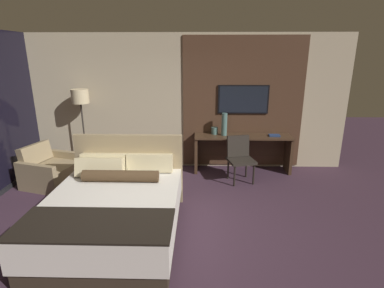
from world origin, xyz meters
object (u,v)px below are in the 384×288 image
Objects in this scene: vase_short at (215,131)px; book at (274,135)px; vase_tall at (224,124)px; bed at (115,210)px; floor_lamp at (81,103)px; desk at (242,146)px; tv at (243,99)px; desk_chair at (240,155)px; armchair_by_window at (51,171)px.

book is at bearing -6.50° from vase_short.
vase_short is 0.64× the size of book.
book is (1.03, -0.04, -0.22)m from vase_tall.
bed is 4.59× the size of vase_tall.
floor_lamp is (-1.24, 2.33, 1.09)m from bed.
vase_short is at bearing 172.73° from desk.
book is at bearing -21.98° from tv.
tv is 1.20m from desk_chair.
bed is 2.42× the size of desk_chair.
armchair_by_window is (-3.71, -0.80, -0.28)m from desk.
vase_short is (-0.58, -0.12, -0.64)m from tv.
vase_tall is 0.27m from vase_short.
desk is 0.67m from vase_short.
vase_short is at bearing 2.96° from floor_lamp.
tv is at bearing 66.83° from desk_chair.
vase_short reaches higher than desk_chair.
floor_lamp is (-3.29, -0.26, -0.05)m from tv.
tv is 0.97× the size of armchair_by_window.
vase_tall reaches higher than vase_short.
vase_tall is (3.32, 0.77, 0.76)m from armchair_by_window.
floor_lamp is at bearing -179.98° from book.
desk_chair is 3.83× the size of book.
armchair_by_window is at bearing -165.09° from tv.
vase_tall reaches higher than bed.
vase_tall is 3.17× the size of vase_short.
desk is at bearing -90.00° from tv.
book reaches higher than armchair_by_window.
bed reaches higher than desk_chair.
vase_tall is (2.90, 0.04, -0.43)m from floor_lamp.
bed reaches higher than armchair_by_window.
book is at bearing 16.70° from desk_chair.
desk_chair reaches higher than armchair_by_window.
tv is 0.61× the size of floor_lamp.
book is (3.93, 0.00, -0.65)m from floor_lamp.
desk_chair is 1.89× the size of vase_tall.
desk is 4.30× the size of vase_tall.
tv is 7.17× the size of vase_short.
desk is 13.66× the size of vase_short.
bed is at bearing -139.03° from book.
desk is at bearing 63.31° from desk_chair.
bed is 9.27× the size of book.
vase_tall is 2.02× the size of book.
armchair_by_window is 0.62× the size of floor_lamp.
armchair_by_window is (-3.71, -0.99, -1.23)m from tv.
book is (1.22, -0.14, -0.06)m from vase_short.
desk_chair is 3.61m from armchair_by_window.
vase_short is (3.13, 0.87, 0.60)m from armchair_by_window.
desk_chair is at bearing 44.38° from bed.
book is (2.68, 2.33, 0.44)m from bed.
tv reaches higher than desk.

